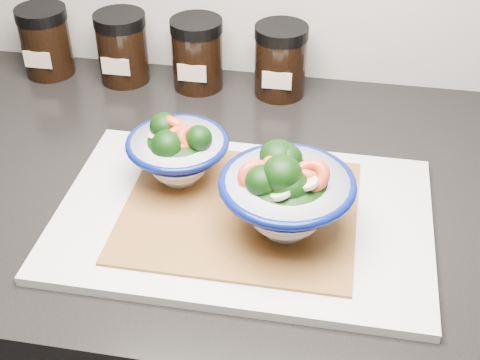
% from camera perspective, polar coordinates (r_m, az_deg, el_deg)
% --- Properties ---
extents(countertop, '(3.50, 0.60, 0.04)m').
position_cam_1_polar(countertop, '(0.92, -9.10, -0.09)').
color(countertop, black).
rests_on(countertop, cabinet).
extents(cutting_board, '(0.45, 0.30, 0.01)m').
position_cam_1_polar(cutting_board, '(0.81, 0.28, -3.22)').
color(cutting_board, beige).
rests_on(cutting_board, countertop).
extents(bamboo_mat, '(0.28, 0.24, 0.00)m').
position_cam_1_polar(bamboo_mat, '(0.81, 0.00, -2.59)').
color(bamboo_mat, '#AA6B33').
rests_on(bamboo_mat, cutting_board).
extents(bowl_left, '(0.13, 0.13, 0.10)m').
position_cam_1_polar(bowl_left, '(0.84, -5.32, 2.39)').
color(bowl_left, white).
rests_on(bowl_left, bamboo_mat).
extents(bowl_right, '(0.16, 0.16, 0.11)m').
position_cam_1_polar(bowl_right, '(0.75, 3.94, -1.23)').
color(bowl_right, white).
rests_on(bowl_right, bamboo_mat).
extents(spice_jar_a, '(0.08, 0.08, 0.11)m').
position_cam_1_polar(spice_jar_a, '(1.15, -16.25, 11.30)').
color(spice_jar_a, black).
rests_on(spice_jar_a, countertop).
extents(spice_jar_b, '(0.08, 0.08, 0.11)m').
position_cam_1_polar(spice_jar_b, '(1.10, -10.01, 11.07)').
color(spice_jar_b, black).
rests_on(spice_jar_b, countertop).
extents(spice_jar_c, '(0.08, 0.08, 0.11)m').
position_cam_1_polar(spice_jar_c, '(1.07, -3.67, 10.71)').
color(spice_jar_c, black).
rests_on(spice_jar_c, countertop).
extents(spice_jar_d, '(0.08, 0.08, 0.11)m').
position_cam_1_polar(spice_jar_d, '(1.05, 3.47, 10.14)').
color(spice_jar_d, black).
rests_on(spice_jar_d, countertop).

